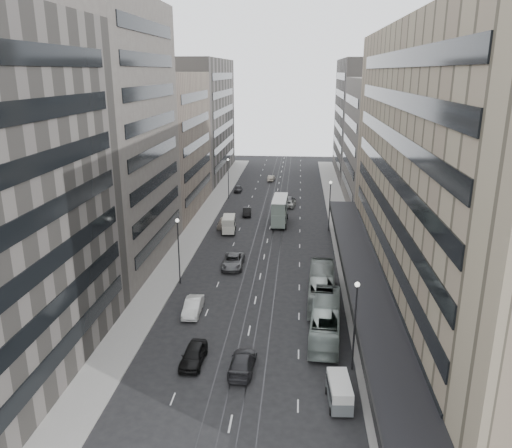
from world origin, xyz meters
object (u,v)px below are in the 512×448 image
(bus_far, at_px, (322,287))
(sedan_0, at_px, (193,355))
(double_decker, at_px, (280,210))
(vw_microbus, at_px, (339,391))
(sedan_2, at_px, (233,261))
(panel_van, at_px, (229,224))
(sedan_1, at_px, (193,307))
(bus_near, at_px, (325,320))

(bus_far, relative_size, sedan_0, 2.51)
(double_decker, relative_size, vw_microbus, 2.10)
(double_decker, height_order, sedan_2, double_decker)
(bus_far, distance_m, vw_microbus, 18.64)
(bus_far, distance_m, sedan_2, 14.66)
(vw_microbus, relative_size, panel_van, 0.90)
(sedan_1, bearing_deg, bus_near, -14.57)
(double_decker, height_order, sedan_0, double_decker)
(bus_near, relative_size, sedan_0, 2.45)
(sedan_0, relative_size, sedan_2, 0.81)
(double_decker, distance_m, panel_van, 9.84)
(sedan_1, bearing_deg, vw_microbus, -45.43)
(bus_far, bearing_deg, sedan_2, -36.24)
(sedan_1, bearing_deg, sedan_2, 78.10)
(sedan_0, bearing_deg, panel_van, 95.12)
(double_decker, relative_size, sedan_0, 1.78)
(bus_near, height_order, sedan_2, bus_near)
(vw_microbus, height_order, sedan_1, vw_microbus)
(sedan_0, distance_m, sedan_1, 9.67)
(bus_near, distance_m, panel_van, 34.60)
(double_decker, bearing_deg, vw_microbus, -80.77)
(bus_near, distance_m, sedan_0, 13.49)
(vw_microbus, height_order, sedan_2, vw_microbus)
(bus_far, xyz_separation_m, sedan_1, (-13.93, -4.46, -0.86))
(double_decker, relative_size, sedan_1, 1.74)
(bus_far, height_order, sedan_1, bus_far)
(vw_microbus, distance_m, sedan_1, 20.36)
(bus_near, relative_size, bus_far, 0.98)
(double_decker, relative_size, panel_van, 1.90)
(bus_near, xyz_separation_m, double_decker, (-6.08, 37.27, 0.85))
(bus_far, relative_size, double_decker, 1.41)
(bus_far, distance_m, panel_van, 27.66)
(bus_far, relative_size, sedan_1, 2.45)
(panel_van, height_order, sedan_2, panel_van)
(bus_near, bearing_deg, double_decker, -76.43)
(bus_near, xyz_separation_m, sedan_2, (-11.46, 16.94, -0.81))
(vw_microbus, xyz_separation_m, panel_van, (-14.69, 42.48, 0.32))
(vw_microbus, relative_size, sedan_0, 0.85)
(panel_van, relative_size, sedan_2, 0.76)
(panel_van, xyz_separation_m, sedan_0, (2.10, -37.77, -0.69))
(sedan_0, bearing_deg, sedan_1, 104.10)
(bus_near, relative_size, sedan_1, 2.39)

